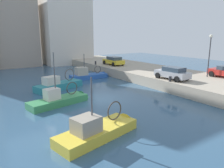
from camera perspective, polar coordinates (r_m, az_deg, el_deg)
name	(u,v)px	position (r m, az deg, el deg)	size (l,w,h in m)	color
water_surface	(100,99)	(20.38, -3.18, -4.04)	(80.00, 80.00, 0.00)	#335675
quay_wall	(180,79)	(27.69, 17.79, 1.18)	(9.00, 56.00, 1.20)	#ADA08C
fishing_boat_yellow	(102,133)	(13.25, -2.77, -13.08)	(6.28, 2.97, 4.52)	gold
fishing_boat_teal	(61,87)	(24.91, -13.48, -0.88)	(6.56, 3.38, 4.91)	teal
fishing_boat_green	(62,102)	(19.49, -13.20, -4.81)	(6.23, 2.76, 4.16)	#388951
fishing_boat_blue	(90,77)	(30.18, -5.83, 1.87)	(5.99, 2.07, 4.25)	#2D60B7
parked_car_yellow	(114,61)	(34.84, 0.42, 6.29)	(2.10, 4.22, 1.35)	gold
parked_car_silver	(173,73)	(24.24, 15.91, 2.86)	(1.98, 3.91, 1.38)	#B7B7BC
mooring_bollard_mid	(170,79)	(23.13, 15.31, 1.33)	(0.28, 0.28, 0.55)	#2D2D33
mooring_bollard_north	(96,63)	(35.58, -4.43, 5.69)	(0.28, 0.28, 0.55)	#2D2D33
quay_streetlamp	(210,49)	(26.93, 24.77, 8.60)	(0.36, 0.36, 4.83)	#38383D
waterfront_building_west	(9,31)	(45.82, -25.88, 12.59)	(10.04, 7.03, 13.28)	#A39384
waterfront_building_west_mid	(65,25)	(47.13, -12.57, 15.13)	(9.58, 8.32, 15.93)	silver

